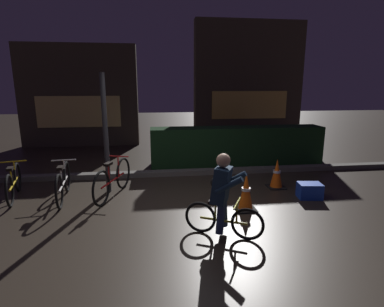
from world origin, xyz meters
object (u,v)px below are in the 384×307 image
(parked_bike_left_mid, at_px, (63,183))
(traffic_cone_far, at_px, (277,174))
(parked_bike_leftmost, at_px, (14,183))
(traffic_cone_near, at_px, (246,192))
(street_post, at_px, (106,134))
(cyclist, at_px, (223,195))
(parked_bike_center_left, at_px, (113,179))
(blue_crate, at_px, (310,191))

(parked_bike_left_mid, bearing_deg, traffic_cone_far, -95.35)
(parked_bike_leftmost, xyz_separation_m, traffic_cone_near, (4.32, -1.14, 0.01))
(street_post, relative_size, cyclist, 1.94)
(street_post, height_order, cyclist, street_post)
(parked_bike_left_mid, xyz_separation_m, traffic_cone_far, (4.37, 0.11, -0.03))
(parked_bike_center_left, height_order, blue_crate, parked_bike_center_left)
(parked_bike_center_left, distance_m, traffic_cone_near, 2.61)
(traffic_cone_near, xyz_separation_m, traffic_cone_far, (1.02, 1.08, -0.02))
(traffic_cone_far, distance_m, blue_crate, 0.80)
(traffic_cone_near, bearing_deg, parked_bike_leftmost, 165.22)
(traffic_cone_near, relative_size, traffic_cone_far, 1.07)
(parked_bike_center_left, relative_size, cyclist, 1.29)
(traffic_cone_near, distance_m, cyclist, 1.10)
(street_post, relative_size, parked_bike_left_mid, 1.53)
(blue_crate, bearing_deg, parked_bike_leftmost, 172.66)
(parked_bike_leftmost, bearing_deg, cyclist, -132.16)
(blue_crate, bearing_deg, street_post, 167.21)
(cyclist, bearing_deg, blue_crate, 58.39)
(parked_bike_left_mid, relative_size, traffic_cone_far, 2.50)
(traffic_cone_near, xyz_separation_m, blue_crate, (1.42, 0.40, -0.18))
(parked_bike_center_left, height_order, cyclist, cyclist)
(traffic_cone_near, height_order, blue_crate, traffic_cone_near)
(street_post, xyz_separation_m, blue_crate, (3.96, -0.90, -1.06))
(parked_bike_center_left, distance_m, blue_crate, 3.88)
(parked_bike_center_left, relative_size, traffic_cone_far, 2.54)
(cyclist, bearing_deg, traffic_cone_far, 76.48)
(parked_bike_left_mid, height_order, cyclist, cyclist)
(parked_bike_left_mid, height_order, traffic_cone_near, parked_bike_left_mid)
(street_post, height_order, blue_crate, street_post)
(parked_bike_leftmost, xyz_separation_m, traffic_cone_far, (5.34, -0.06, -0.01))
(parked_bike_leftmost, relative_size, traffic_cone_near, 2.18)
(parked_bike_leftmost, xyz_separation_m, parked_bike_left_mid, (0.97, -0.17, 0.01))
(parked_bike_left_mid, xyz_separation_m, blue_crate, (4.77, -0.57, -0.18))
(parked_bike_leftmost, bearing_deg, blue_crate, -111.14)
(parked_bike_center_left, distance_m, cyclist, 2.59)
(parked_bike_center_left, bearing_deg, blue_crate, -81.10)
(cyclist, bearing_deg, parked_bike_center_left, 160.75)
(cyclist, bearing_deg, street_post, 158.62)
(parked_bike_center_left, relative_size, traffic_cone_near, 2.36)
(street_post, distance_m, cyclist, 2.94)
(street_post, bearing_deg, traffic_cone_far, -3.56)
(street_post, distance_m, blue_crate, 4.20)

